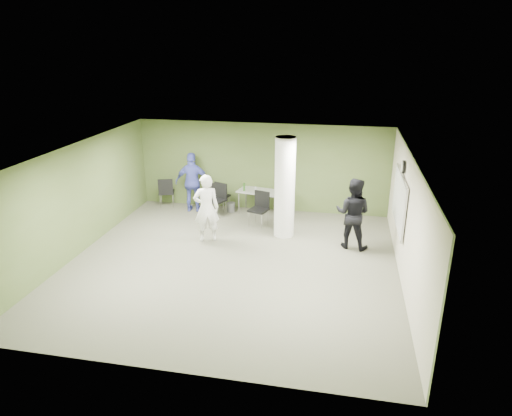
% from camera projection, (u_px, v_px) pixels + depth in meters
% --- Properties ---
extents(floor, '(8.00, 8.00, 0.00)m').
position_uv_depth(floor, '(232.00, 263.00, 11.24)').
color(floor, '#4D4C3D').
rests_on(floor, ground).
extents(ceiling, '(8.00, 8.00, 0.00)m').
position_uv_depth(ceiling, '(230.00, 152.00, 10.28)').
color(ceiling, white).
rests_on(ceiling, wall_back).
extents(wall_back, '(8.00, 2.80, 0.02)m').
position_uv_depth(wall_back, '(262.00, 167.00, 14.44)').
color(wall_back, '#4B5D2C').
rests_on(wall_back, floor).
extents(wall_left, '(0.02, 8.00, 2.80)m').
position_uv_depth(wall_left, '(77.00, 200.00, 11.48)').
color(wall_left, '#4B5D2C').
rests_on(wall_left, floor).
extents(wall_right_cream, '(0.02, 8.00, 2.80)m').
position_uv_depth(wall_right_cream, '(408.00, 223.00, 10.04)').
color(wall_right_cream, beige).
rests_on(wall_right_cream, floor).
extents(column, '(0.56, 0.56, 2.80)m').
position_uv_depth(column, '(285.00, 188.00, 12.42)').
color(column, silver).
rests_on(column, floor).
extents(whiteboard, '(0.05, 2.30, 1.30)m').
position_uv_depth(whiteboard, '(399.00, 201.00, 11.12)').
color(whiteboard, silver).
rests_on(whiteboard, wall_right_cream).
extents(wall_clock, '(0.06, 0.32, 0.32)m').
position_uv_depth(wall_clock, '(403.00, 167.00, 10.83)').
color(wall_clock, black).
rests_on(wall_clock, wall_right_cream).
extents(folding_table, '(1.69, 0.99, 1.00)m').
position_uv_depth(folding_table, '(263.00, 193.00, 14.25)').
color(folding_table, '#9C9B96').
rests_on(folding_table, floor).
extents(wastebasket, '(0.26, 0.26, 0.30)m').
position_uv_depth(wastebasket, '(231.00, 207.00, 14.61)').
color(wastebasket, '#4C4C4C').
rests_on(wastebasket, floor).
extents(chair_back_left, '(0.62, 0.62, 0.99)m').
position_uv_depth(chair_back_left, '(166.00, 190.00, 14.88)').
color(chair_back_left, black).
rests_on(chair_back_left, floor).
extents(chair_back_right, '(0.58, 0.58, 0.95)m').
position_uv_depth(chair_back_right, '(219.00, 194.00, 14.57)').
color(chair_back_right, black).
rests_on(chair_back_right, floor).
extents(chair_table_left, '(0.67, 0.67, 1.01)m').
position_uv_depth(chair_table_left, '(218.00, 197.00, 14.22)').
color(chair_table_left, black).
rests_on(chair_table_left, floor).
extents(chair_table_right, '(0.63, 0.63, 1.01)m').
position_uv_depth(chair_table_right, '(260.00, 206.00, 13.43)').
color(chair_table_right, black).
rests_on(chair_table_right, floor).
extents(woman_white, '(0.81, 0.68, 1.88)m').
position_uv_depth(woman_white, '(206.00, 208.00, 12.22)').
color(woman_white, silver).
rests_on(woman_white, floor).
extents(man_black, '(1.06, 0.91, 1.90)m').
position_uv_depth(man_black, '(353.00, 213.00, 11.84)').
color(man_black, black).
rests_on(man_black, floor).
extents(man_blue, '(1.17, 0.60, 1.91)m').
position_uv_depth(man_blue, '(193.00, 182.00, 14.43)').
color(man_blue, '#454EAC').
rests_on(man_blue, floor).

